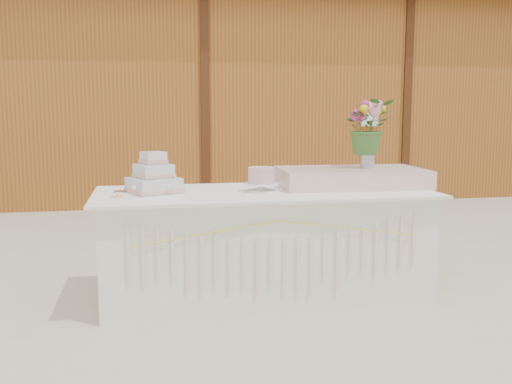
% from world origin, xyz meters
% --- Properties ---
extents(ground, '(80.00, 80.00, 0.00)m').
position_xyz_m(ground, '(0.00, 0.00, 0.00)').
color(ground, beige).
rests_on(ground, ground).
extents(barn, '(12.60, 4.60, 3.30)m').
position_xyz_m(barn, '(-0.01, 5.99, 1.68)').
color(barn, '#975A1F').
rests_on(barn, ground).
extents(cake_table, '(2.40, 1.00, 0.77)m').
position_xyz_m(cake_table, '(0.00, -0.00, 0.39)').
color(cake_table, white).
rests_on(cake_table, ground).
extents(wedding_cake, '(0.42, 0.42, 0.29)m').
position_xyz_m(wedding_cake, '(-0.78, 0.06, 0.87)').
color(wedding_cake, silver).
rests_on(wedding_cake, cake_table).
extents(pink_cake_stand, '(0.24, 0.24, 0.17)m').
position_xyz_m(pink_cake_stand, '(-0.03, -0.04, 0.87)').
color(pink_cake_stand, white).
rests_on(pink_cake_stand, cake_table).
extents(satin_runner, '(1.11, 0.68, 0.14)m').
position_xyz_m(satin_runner, '(0.70, 0.12, 0.84)').
color(satin_runner, beige).
rests_on(satin_runner, cake_table).
extents(flower_vase, '(0.11, 0.11, 0.15)m').
position_xyz_m(flower_vase, '(0.85, 0.16, 0.98)').
color(flower_vase, '#BBBBC0').
rests_on(flower_vase, satin_runner).
extents(bouquet, '(0.40, 0.36, 0.42)m').
position_xyz_m(bouquet, '(0.85, 0.16, 1.27)').
color(bouquet, '#396327').
rests_on(bouquet, flower_vase).
extents(loose_flowers, '(0.21, 0.40, 0.02)m').
position_xyz_m(loose_flowers, '(-1.00, 0.05, 0.78)').
color(loose_flowers, pink).
rests_on(loose_flowers, cake_table).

